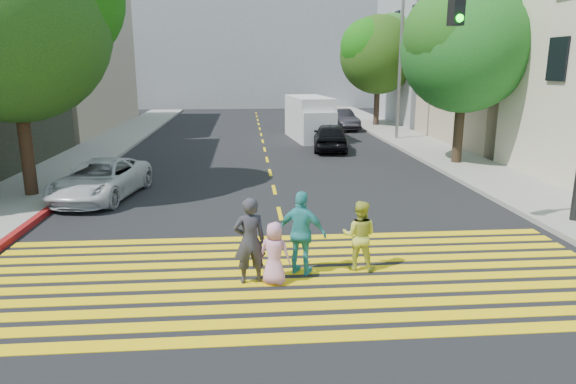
{
  "coord_description": "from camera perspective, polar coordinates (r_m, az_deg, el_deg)",
  "views": [
    {
      "loc": [
        -0.96,
        -8.65,
        4.29
      ],
      "look_at": [
        0.0,
        3.0,
        1.4
      ],
      "focal_mm": 32.0,
      "sensor_mm": 36.0,
      "label": 1
    }
  ],
  "objects": [
    {
      "name": "ground",
      "position": [
        9.7,
        1.48,
        -12.36
      ],
      "size": [
        120.0,
        120.0,
        0.0
      ],
      "primitive_type": "plane",
      "color": "black"
    },
    {
      "name": "sidewalk_left",
      "position": [
        31.84,
        -18.44,
        5.58
      ],
      "size": [
        3.0,
        40.0,
        0.15
      ],
      "primitive_type": "cube",
      "color": "gray",
      "rests_on": "ground"
    },
    {
      "name": "sidewalk_right",
      "position": [
        25.82,
        16.9,
        3.9
      ],
      "size": [
        3.0,
        60.0,
        0.15
      ],
      "primitive_type": "cube",
      "color": "gray",
      "rests_on": "ground"
    },
    {
      "name": "curb_red",
      "position": [
        16.36,
        -25.83,
        -2.45
      ],
      "size": [
        0.2,
        8.0,
        0.16
      ],
      "primitive_type": "cube",
      "color": "maroon",
      "rests_on": "ground"
    },
    {
      "name": "crosswalk",
      "position": [
        10.85,
        0.76,
        -9.37
      ],
      "size": [
        13.4,
        5.3,
        0.01
      ],
      "color": "yellow",
      "rests_on": "ground"
    },
    {
      "name": "lane_line",
      "position": [
        31.46,
        -2.92,
        6.05
      ],
      "size": [
        0.12,
        34.4,
        0.01
      ],
      "color": "yellow",
      "rests_on": "ground"
    },
    {
      "name": "building_left_tan",
      "position": [
        39.62,
        -27.83,
        13.38
      ],
      "size": [
        12.0,
        16.0,
        10.0
      ],
      "primitive_type": "cube",
      "color": "tan",
      "rests_on": "ground"
    },
    {
      "name": "building_right_tan",
      "position": [
        31.93,
        26.1,
        13.81
      ],
      "size": [
        10.0,
        10.0,
        10.0
      ],
      "primitive_type": "cube",
      "color": "tan",
      "rests_on": "ground"
    },
    {
      "name": "building_right_grey",
      "position": [
        41.82,
        18.32,
        14.2
      ],
      "size": [
        10.0,
        10.0,
        10.0
      ],
      "primitive_type": "cube",
      "color": "gray",
      "rests_on": "ground"
    },
    {
      "name": "backdrop_block",
      "position": [
        56.68,
        -3.87,
        15.6
      ],
      "size": [
        30.0,
        8.0,
        12.0
      ],
      "primitive_type": "cube",
      "color": "gray",
      "rests_on": "ground"
    },
    {
      "name": "tree_left",
      "position": [
        18.61,
        -28.25,
        17.06
      ],
      "size": [
        7.43,
        7.24,
        8.64
      ],
      "rotation": [
        0.0,
        0.0,
        0.24
      ],
      "color": "black",
      "rests_on": "ground"
    },
    {
      "name": "tree_right_near",
      "position": [
        23.57,
        19.23,
        15.49
      ],
      "size": [
        6.55,
        6.36,
        7.76
      ],
      "rotation": [
        0.0,
        0.0,
        0.22
      ],
      "color": "black",
      "rests_on": "ground"
    },
    {
      "name": "tree_right_far",
      "position": [
        37.49,
        10.14,
        15.23
      ],
      "size": [
        6.76,
        6.61,
        7.84
      ],
      "rotation": [
        0.0,
        0.0,
        0.26
      ],
      "color": "black",
      "rests_on": "ground"
    },
    {
      "name": "pedestrian_man",
      "position": [
        10.31,
        -4.28,
        -5.41
      ],
      "size": [
        0.72,
        0.54,
        1.78
      ],
      "primitive_type": "imported",
      "rotation": [
        0.0,
        0.0,
        3.33
      ],
      "color": "#312F37",
      "rests_on": "ground"
    },
    {
      "name": "pedestrian_woman",
      "position": [
        11.08,
        7.94,
        -4.82
      ],
      "size": [
        0.88,
        0.78,
        1.53
      ],
      "primitive_type": "imported",
      "rotation": [
        0.0,
        0.0,
        2.83
      ],
      "color": "gold",
      "rests_on": "ground"
    },
    {
      "name": "pedestrian_child",
      "position": [
        10.31,
        -1.52,
        -6.83
      ],
      "size": [
        0.73,
        0.6,
        1.29
      ],
      "primitive_type": "imported",
      "rotation": [
        0.0,
        0.0,
        2.79
      ],
      "color": "pink",
      "rests_on": "ground"
    },
    {
      "name": "pedestrian_extra",
      "position": [
        10.71,
        1.56,
        -4.61
      ],
      "size": [
        1.14,
        0.85,
        1.79
      ],
      "primitive_type": "imported",
      "rotation": [
        0.0,
        0.0,
        2.7
      ],
      "color": "teal",
      "rests_on": "ground"
    },
    {
      "name": "white_sedan",
      "position": [
        18.0,
        -20.1,
        1.31
      ],
      "size": [
        2.83,
        4.84,
        1.26
      ],
      "primitive_type": "imported",
      "rotation": [
        0.0,
        0.0,
        -0.17
      ],
      "color": "silver",
      "rests_on": "ground"
    },
    {
      "name": "dark_car_near",
      "position": [
        26.7,
        4.74,
        6.16
      ],
      "size": [
        2.22,
        4.4,
        1.44
      ],
      "primitive_type": "imported",
      "rotation": [
        0.0,
        0.0,
        3.01
      ],
      "color": "black",
      "rests_on": "ground"
    },
    {
      "name": "silver_car",
      "position": [
        38.33,
        1.9,
        8.39
      ],
      "size": [
        1.77,
        4.26,
        1.23
      ],
      "primitive_type": "imported",
      "rotation": [
        0.0,
        0.0,
        3.13
      ],
      "color": "#979798",
      "rests_on": "ground"
    },
    {
      "name": "dark_car_parked",
      "position": [
        35.61,
        5.88,
        8.03
      ],
      "size": [
        2.09,
        4.36,
        1.38
      ],
      "primitive_type": "imported",
      "rotation": [
        0.0,
        0.0,
        0.15
      ],
      "color": "black",
      "rests_on": "ground"
    },
    {
      "name": "white_van",
      "position": [
        30.57,
        2.49,
        8.06
      ],
      "size": [
        2.52,
        5.47,
        2.5
      ],
      "rotation": [
        0.0,
        0.0,
        0.11
      ],
      "color": "silver",
      "rests_on": "ground"
    },
    {
      "name": "traffic_signal",
      "position": [
        14.79,
        27.62,
        12.37
      ],
      "size": [
        4.46,
        1.23,
        6.63
      ],
      "rotation": [
        0.0,
        0.0,
        0.21
      ],
      "color": "black",
      "rests_on": "ground"
    },
    {
      "name": "street_lamp",
      "position": [
        30.47,
        12.12,
        16.01
      ],
      "size": [
        2.19,
        0.6,
        9.7
      ],
      "rotation": [
        0.0,
        0.0,
        0.18
      ],
      "color": "gray",
      "rests_on": "ground"
    }
  ]
}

